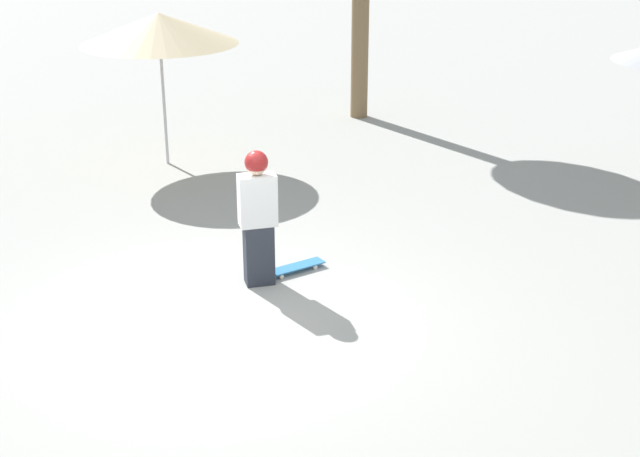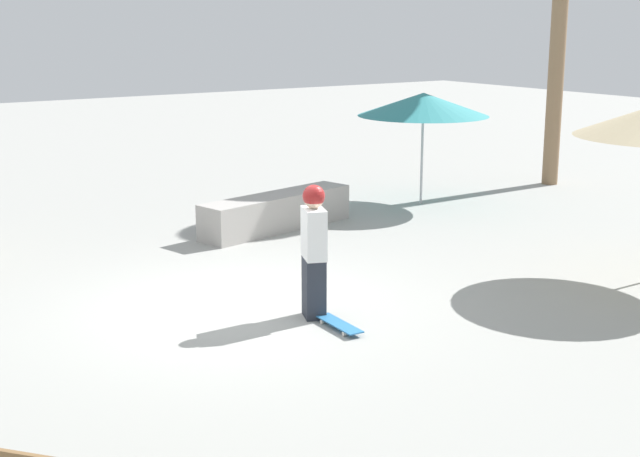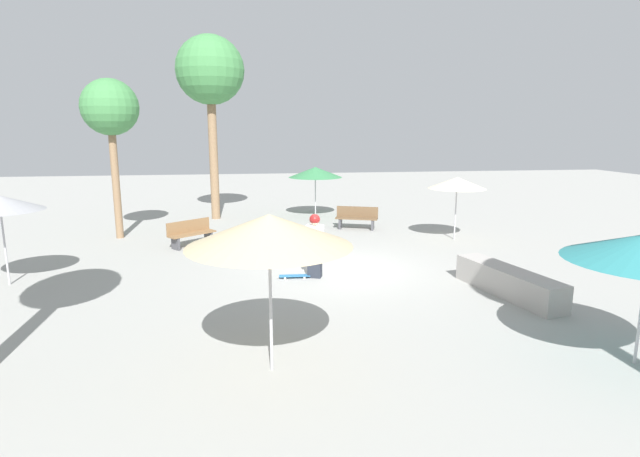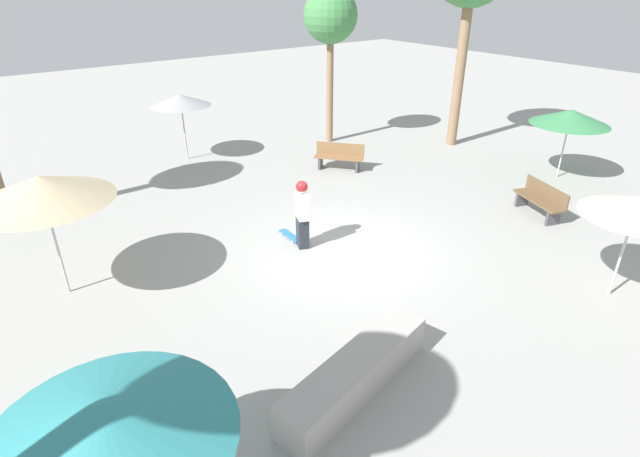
% 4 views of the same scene
% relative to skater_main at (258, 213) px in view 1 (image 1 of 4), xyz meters
% --- Properties ---
extents(ground_plane, '(60.00, 60.00, 0.00)m').
position_rel_skater_main_xyz_m(ground_plane, '(-0.80, -0.63, -0.90)').
color(ground_plane, '#9E9E99').
extents(skater_main, '(0.50, 0.39, 1.67)m').
position_rel_skater_main_xyz_m(skater_main, '(0.00, 0.00, 0.00)').
color(skater_main, '#282D38').
rests_on(skater_main, ground_plane).
extents(skateboard, '(0.81, 0.24, 0.07)m').
position_rel_skater_main_xyz_m(skateboard, '(0.53, 0.01, -0.84)').
color(skateboard, teal).
rests_on(skateboard, ground_plane).
extents(shade_umbrella_tan, '(2.56, 2.56, 2.53)m').
position_rel_skater_main_xyz_m(shade_umbrella_tan, '(1.35, 4.92, 1.38)').
color(shade_umbrella_tan, '#B7B7BC').
rests_on(shade_umbrella_tan, ground_plane).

